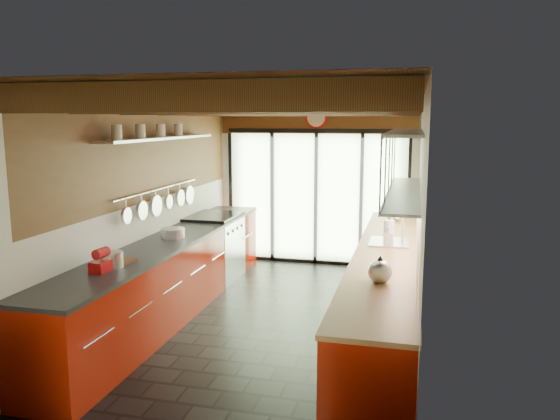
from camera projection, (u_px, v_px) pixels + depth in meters
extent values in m
plane|color=black|center=(274.00, 321.00, 6.36)|extent=(5.50, 5.50, 0.00)
plane|color=silver|center=(317.00, 184.00, 8.77)|extent=(3.20, 0.00, 3.20)
plane|color=silver|center=(166.00, 280.00, 3.51)|extent=(3.20, 0.00, 3.20)
plane|color=silver|center=(144.00, 206.00, 6.52)|extent=(0.00, 5.50, 5.50)
plane|color=silver|center=(420.00, 217.00, 5.76)|extent=(0.00, 5.50, 5.50)
plane|color=#472814|center=(273.00, 94.00, 5.93)|extent=(5.50, 5.50, 0.00)
cube|color=#593316|center=(192.00, 97.00, 3.79)|extent=(3.14, 0.14, 0.22)
cube|color=#593316|center=(233.00, 101.00, 4.66)|extent=(3.14, 0.14, 0.22)
cube|color=#593316|center=(262.00, 104.00, 5.52)|extent=(3.14, 0.14, 0.22)
cube|color=#593316|center=(283.00, 106.00, 6.38)|extent=(3.14, 0.14, 0.22)
cube|color=#593316|center=(299.00, 107.00, 7.24)|extent=(3.14, 0.14, 0.22)
cube|color=#593316|center=(312.00, 109.00, 8.10)|extent=(3.14, 0.14, 0.22)
cube|color=brown|center=(317.00, 118.00, 8.56)|extent=(3.14, 0.06, 0.50)
plane|color=brown|center=(152.00, 149.00, 6.60)|extent=(0.00, 4.90, 4.90)
plane|color=#C6EAAD|center=(316.00, 198.00, 8.80)|extent=(2.90, 0.00, 2.90)
cube|color=black|center=(231.00, 195.00, 9.13)|extent=(0.05, 0.04, 2.15)
cube|color=black|center=(408.00, 201.00, 8.44)|extent=(0.05, 0.04, 2.15)
cube|color=black|center=(316.00, 198.00, 8.75)|extent=(0.06, 0.05, 2.15)
cube|color=black|center=(316.00, 131.00, 8.58)|extent=(2.90, 0.05, 0.06)
cylinder|color=#B1140E|center=(316.00, 118.00, 8.53)|extent=(0.34, 0.04, 0.34)
cylinder|color=beige|center=(316.00, 118.00, 8.51)|extent=(0.28, 0.02, 0.28)
cube|color=#9B1806|center=(172.00, 277.00, 6.59)|extent=(0.65, 5.00, 0.88)
cube|color=black|center=(170.00, 240.00, 6.51)|extent=(0.68, 5.00, 0.04)
cube|color=silver|center=(214.00, 250.00, 7.98)|extent=(0.66, 0.90, 0.90)
cube|color=black|center=(214.00, 217.00, 7.89)|extent=(0.65, 0.90, 0.06)
cube|color=#9B1806|center=(386.00, 293.00, 5.98)|extent=(0.65, 5.00, 0.88)
cube|color=#AC8253|center=(387.00, 252.00, 5.90)|extent=(0.68, 5.00, 0.04)
cube|color=white|center=(359.00, 281.00, 6.44)|extent=(0.02, 0.60, 0.84)
cube|color=silver|center=(389.00, 242.00, 6.28)|extent=(0.45, 0.52, 0.02)
cylinder|color=silver|center=(403.00, 228.00, 6.22)|extent=(0.02, 0.02, 0.34)
torus|color=silver|center=(398.00, 213.00, 6.21)|extent=(0.14, 0.02, 0.14)
plane|color=silver|center=(390.00, 163.00, 6.04)|extent=(0.00, 3.00, 3.00)
cube|color=#9EA0A5|center=(405.00, 193.00, 6.05)|extent=(0.34, 3.00, 0.03)
cube|color=#9EA0A5|center=(407.00, 132.00, 5.94)|extent=(0.34, 3.00, 0.03)
cylinder|color=silver|center=(160.00, 189.00, 6.77)|extent=(0.02, 2.20, 0.02)
cube|color=silver|center=(161.00, 138.00, 6.55)|extent=(0.28, 2.60, 0.03)
cylinder|color=silver|center=(126.00, 216.00, 5.93)|extent=(0.04, 0.18, 0.18)
cylinder|color=silver|center=(142.00, 210.00, 6.26)|extent=(0.04, 0.22, 0.22)
cylinder|color=silver|center=(156.00, 206.00, 6.60)|extent=(0.04, 0.26, 0.26)
cylinder|color=silver|center=(168.00, 202.00, 6.93)|extent=(0.04, 0.18, 0.18)
cylinder|color=silver|center=(180.00, 198.00, 7.27)|extent=(0.04, 0.22, 0.22)
cylinder|color=silver|center=(189.00, 195.00, 7.55)|extent=(0.04, 0.26, 0.26)
cube|color=#B70E12|center=(103.00, 266.00, 5.10)|extent=(0.16, 0.26, 0.11)
cylinder|color=#B70E12|center=(101.00, 253.00, 5.06)|extent=(0.11, 0.17, 0.10)
cylinder|color=silver|center=(105.00, 261.00, 5.14)|extent=(0.14, 0.14, 0.11)
cylinder|color=silver|center=(111.00, 260.00, 5.23)|extent=(0.25, 0.25, 0.15)
cylinder|color=silver|center=(173.00, 233.00, 6.56)|extent=(0.35, 0.35, 0.11)
cube|color=brown|center=(118.00, 262.00, 5.36)|extent=(0.26, 0.33, 0.03)
sphere|color=silver|center=(380.00, 271.00, 4.74)|extent=(0.25, 0.25, 0.21)
cone|color=black|center=(380.00, 258.00, 4.72)|extent=(0.09, 0.09, 0.06)
cylinder|color=silver|center=(381.00, 266.00, 4.85)|extent=(0.04, 0.08, 0.05)
cylinder|color=white|center=(389.00, 232.00, 6.20)|extent=(0.14, 0.14, 0.27)
cylinder|color=silver|center=(389.00, 218.00, 6.17)|extent=(0.03, 0.03, 0.05)
imported|color=silver|center=(388.00, 236.00, 6.14)|extent=(0.11, 0.11, 0.21)
imported|color=silver|center=(394.00, 218.00, 7.69)|extent=(0.25, 0.25, 0.05)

